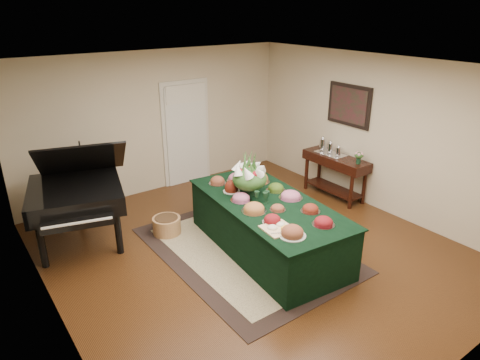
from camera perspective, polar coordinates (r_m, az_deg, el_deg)
ground at (r=6.56m, az=1.56°, el=-9.33°), size 6.00×6.00×0.00m
area_rug at (r=6.57m, az=0.63°, el=-9.22°), size 2.28×3.19×0.01m
kitchen_doorway at (r=8.75m, az=-7.17°, el=6.09°), size 1.05×0.07×2.10m
buffet_table at (r=6.39m, az=3.64°, el=-6.12°), size 1.51×2.80×0.80m
food_platters at (r=6.25m, az=3.29°, el=-2.26°), size 1.15×2.28×0.14m
cutting_board at (r=5.48m, az=5.02°, el=-6.22°), size 0.41×0.41×0.10m
green_goblets at (r=6.14m, az=3.08°, el=-2.29°), size 0.20×0.18×0.18m
floral_centerpiece at (r=6.32m, az=1.29°, el=0.71°), size 0.54×0.54×0.54m
grand_piano at (r=6.86m, az=-20.98°, el=-1.70°), size 1.75×1.86×1.66m
wicker_basket at (r=7.03m, az=-9.73°, el=-6.03°), size 0.45×0.45×0.28m
mahogany_sideboard at (r=8.28m, az=12.61°, el=1.93°), size 0.45×1.34×0.81m
tea_service at (r=8.30m, az=11.87°, el=4.23°), size 0.34×0.58×0.30m
pink_bouquet at (r=7.87m, az=15.58°, el=3.13°), size 0.18×0.18×0.23m
wall_painting at (r=8.14m, az=14.33°, el=9.65°), size 0.05×0.95×0.75m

